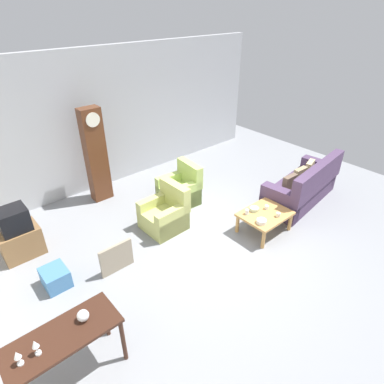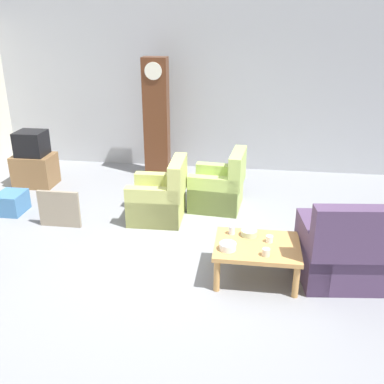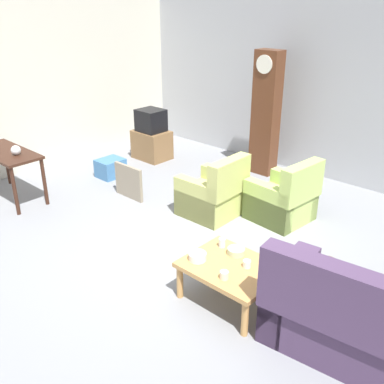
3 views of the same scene
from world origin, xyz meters
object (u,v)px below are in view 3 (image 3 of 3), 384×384
object	(u,v)px
bowl_shallow_green	(236,251)
tv_crt	(151,120)
cup_cream_tall	(224,275)
cup_blue_rimmed	(222,243)
tv_stand_cabinet	(152,145)
glass_dome_cloche	(16,150)
armchair_olive_far	(283,200)
framed_picture_leaning	(129,182)
storage_box_blue	(111,168)
coffee_table_wood	(231,270)
armchair_olive_near	(213,195)
bowl_white_stacked	(198,256)
grandfather_clock	(266,114)
console_table_dark	(7,158)
cup_white_porcelain	(247,264)

from	to	relation	value
bowl_shallow_green	tv_crt	bearing A→B (deg)	149.33
cup_cream_tall	cup_blue_rimmed	bearing A→B (deg)	131.13
tv_stand_cabinet	glass_dome_cloche	world-z (taller)	glass_dome_cloche
armchair_olive_far	tv_stand_cabinet	xyz separation A→B (m)	(-3.29, 0.50, -0.03)
framed_picture_leaning	storage_box_blue	distance (m)	1.00
coffee_table_wood	glass_dome_cloche	xyz separation A→B (m)	(-3.84, -0.29, 0.48)
armchair_olive_near	armchair_olive_far	distance (m)	0.99
bowl_shallow_green	bowl_white_stacked	bearing A→B (deg)	-121.91
coffee_table_wood	cup_cream_tall	size ratio (longest dim) A/B	11.27
cup_cream_tall	armchair_olive_near	bearing A→B (deg)	132.76
storage_box_blue	framed_picture_leaning	bearing A→B (deg)	-20.76
tv_stand_cabinet	glass_dome_cloche	xyz separation A→B (m)	(0.03, -2.73, 0.57)
tv_stand_cabinet	glass_dome_cloche	distance (m)	2.79
armchair_olive_far	bowl_white_stacked	world-z (taller)	armchair_olive_far
grandfather_clock	tv_stand_cabinet	distance (m)	2.34
console_table_dark	cup_white_porcelain	bearing A→B (deg)	5.24
grandfather_clock	glass_dome_cloche	distance (m)	4.10
console_table_dark	bowl_white_stacked	size ratio (longest dim) A/B	7.00
tv_stand_cabinet	cup_blue_rimmed	bearing A→B (deg)	-31.93
cup_cream_tall	bowl_white_stacked	bearing A→B (deg)	169.95
framed_picture_leaning	glass_dome_cloche	distance (m)	1.73
tv_stand_cabinet	storage_box_blue	distance (m)	1.16
console_table_dark	grandfather_clock	size ratio (longest dim) A/B	0.61
cup_white_porcelain	glass_dome_cloche	bearing A→B (deg)	-174.81
cup_blue_rimmed	cup_cream_tall	bearing A→B (deg)	-48.87
framed_picture_leaning	cup_white_porcelain	size ratio (longest dim) A/B	7.51
tv_stand_cabinet	cup_white_porcelain	xyz separation A→B (m)	(4.01, -2.37, 0.19)
storage_box_blue	bowl_shallow_green	bearing A→B (deg)	-16.85
cup_cream_tall	bowl_shallow_green	xyz separation A→B (m)	(-0.19, 0.44, -0.01)
coffee_table_wood	bowl_shallow_green	world-z (taller)	bowl_shallow_green
coffee_table_wood	bowl_white_stacked	world-z (taller)	bowl_white_stacked
coffee_table_wood	framed_picture_leaning	xyz separation A→B (m)	(-2.78, 0.94, -0.10)
armchair_olive_far	cup_cream_tall	size ratio (longest dim) A/B	10.80
tv_crt	bowl_shallow_green	distance (m)	4.40
glass_dome_cloche	bowl_white_stacked	distance (m)	3.54
armchair_olive_near	cup_blue_rimmed	size ratio (longest dim) A/B	9.24
framed_picture_leaning	cup_cream_tall	xyz separation A→B (m)	(2.87, -1.18, 0.20)
storage_box_blue	cup_cream_tall	xyz separation A→B (m)	(3.80, -1.53, 0.31)
glass_dome_cloche	cup_cream_tall	world-z (taller)	glass_dome_cloche
tv_crt	cup_cream_tall	size ratio (longest dim) A/B	5.63
framed_picture_leaning	coffee_table_wood	bearing A→B (deg)	-18.74
tv_crt	cup_blue_rimmed	xyz separation A→B (m)	(3.58, -2.23, -0.28)
coffee_table_wood	console_table_dark	distance (m)	4.15
bowl_shallow_green	tv_stand_cabinet	bearing A→B (deg)	149.33
console_table_dark	cup_cream_tall	size ratio (longest dim) A/B	15.26
glass_dome_cloche	cup_cream_tall	size ratio (longest dim) A/B	1.68
cup_white_porcelain	framed_picture_leaning	bearing A→B (deg)	163.44
tv_stand_cabinet	storage_box_blue	bearing A→B (deg)	-81.82
console_table_dark	storage_box_blue	distance (m)	1.74
armchair_olive_far	cup_blue_rimmed	size ratio (longest dim) A/B	9.24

